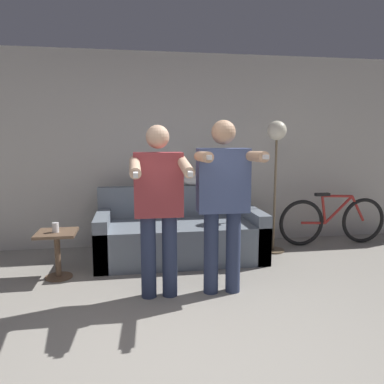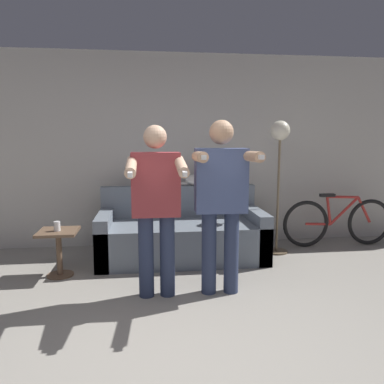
{
  "view_description": "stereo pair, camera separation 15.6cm",
  "coord_description": "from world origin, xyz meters",
  "px_view_note": "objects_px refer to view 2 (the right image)",
  "views": [
    {
      "loc": [
        -0.29,
        -2.23,
        1.48
      ],
      "look_at": [
        0.35,
        1.65,
        0.9
      ],
      "focal_mm": 35.0,
      "sensor_mm": 36.0,
      "label": 1
    },
    {
      "loc": [
        -0.13,
        -2.26,
        1.48
      ],
      "look_at": [
        0.35,
        1.65,
        0.9
      ],
      "focal_mm": 35.0,
      "sensor_mm": 36.0,
      "label": 2
    }
  ],
  "objects_px": {
    "person_left": "(156,200)",
    "cat": "(197,179)",
    "floor_lamp": "(280,148)",
    "cup": "(57,226)",
    "bicycle": "(338,222)",
    "person_right": "(221,195)",
    "couch": "(182,235)",
    "side_table": "(59,244)"
  },
  "relations": [
    {
      "from": "person_right",
      "to": "floor_lamp",
      "type": "xyz_separation_m",
      "value": [
        0.98,
        1.19,
        0.39
      ]
    },
    {
      "from": "cat",
      "to": "floor_lamp",
      "type": "relative_size",
      "value": 0.24
    },
    {
      "from": "cat",
      "to": "floor_lamp",
      "type": "distance_m",
      "value": 1.12
    },
    {
      "from": "side_table",
      "to": "couch",
      "type": "bearing_deg",
      "value": 18.72
    },
    {
      "from": "person_left",
      "to": "floor_lamp",
      "type": "distance_m",
      "value": 2.03
    },
    {
      "from": "cat",
      "to": "side_table",
      "type": "height_order",
      "value": "cat"
    },
    {
      "from": "cup",
      "to": "cat",
      "type": "bearing_deg",
      "value": 27.48
    },
    {
      "from": "person_left",
      "to": "cat",
      "type": "distance_m",
      "value": 1.59
    },
    {
      "from": "couch",
      "to": "cat",
      "type": "height_order",
      "value": "cat"
    },
    {
      "from": "person_right",
      "to": "bicycle",
      "type": "xyz_separation_m",
      "value": [
        1.92,
        1.37,
        -0.62
      ]
    },
    {
      "from": "side_table",
      "to": "floor_lamp",
      "type": "bearing_deg",
      "value": 11.47
    },
    {
      "from": "floor_lamp",
      "to": "bicycle",
      "type": "height_order",
      "value": "floor_lamp"
    },
    {
      "from": "person_left",
      "to": "side_table",
      "type": "distance_m",
      "value": 1.34
    },
    {
      "from": "floor_lamp",
      "to": "bicycle",
      "type": "relative_size",
      "value": 1.08
    },
    {
      "from": "cat",
      "to": "cup",
      "type": "relative_size",
      "value": 3.95
    },
    {
      "from": "side_table",
      "to": "bicycle",
      "type": "xyz_separation_m",
      "value": [
        3.54,
        0.71,
        -0.02
      ]
    },
    {
      "from": "floor_lamp",
      "to": "cup",
      "type": "height_order",
      "value": "floor_lamp"
    },
    {
      "from": "couch",
      "to": "cup",
      "type": "bearing_deg",
      "value": -160.49
    },
    {
      "from": "bicycle",
      "to": "cat",
      "type": "bearing_deg",
      "value": 176.99
    },
    {
      "from": "person_left",
      "to": "floor_lamp",
      "type": "bearing_deg",
      "value": 36.76
    },
    {
      "from": "floor_lamp",
      "to": "bicycle",
      "type": "xyz_separation_m",
      "value": [
        0.93,
        0.18,
        -1.02
      ]
    },
    {
      "from": "couch",
      "to": "cup",
      "type": "height_order",
      "value": "couch"
    },
    {
      "from": "cat",
      "to": "couch",
      "type": "bearing_deg",
      "value": -124.6
    },
    {
      "from": "couch",
      "to": "bicycle",
      "type": "height_order",
      "value": "couch"
    },
    {
      "from": "couch",
      "to": "cup",
      "type": "relative_size",
      "value": 19.51
    },
    {
      "from": "couch",
      "to": "cup",
      "type": "distance_m",
      "value": 1.47
    },
    {
      "from": "person_left",
      "to": "cat",
      "type": "relative_size",
      "value": 3.93
    },
    {
      "from": "person_right",
      "to": "floor_lamp",
      "type": "height_order",
      "value": "floor_lamp"
    },
    {
      "from": "person_right",
      "to": "bicycle",
      "type": "distance_m",
      "value": 2.44
    },
    {
      "from": "person_left",
      "to": "cup",
      "type": "xyz_separation_m",
      "value": [
        -1.03,
        0.64,
        -0.36
      ]
    },
    {
      "from": "couch",
      "to": "side_table",
      "type": "height_order",
      "value": "couch"
    },
    {
      "from": "person_left",
      "to": "person_right",
      "type": "distance_m",
      "value": 0.6
    },
    {
      "from": "person_right",
      "to": "bicycle",
      "type": "bearing_deg",
      "value": 37.43
    },
    {
      "from": "bicycle",
      "to": "side_table",
      "type": "bearing_deg",
      "value": -168.62
    },
    {
      "from": "person_left",
      "to": "couch",
      "type": "bearing_deg",
      "value": 73.08
    },
    {
      "from": "cat",
      "to": "floor_lamp",
      "type": "bearing_deg",
      "value": -15.93
    },
    {
      "from": "cat",
      "to": "side_table",
      "type": "relative_size",
      "value": 0.81
    },
    {
      "from": "couch",
      "to": "bicycle",
      "type": "relative_size",
      "value": 1.28
    },
    {
      "from": "person_right",
      "to": "cup",
      "type": "distance_m",
      "value": 1.79
    },
    {
      "from": "side_table",
      "to": "cup",
      "type": "height_order",
      "value": "cup"
    },
    {
      "from": "couch",
      "to": "floor_lamp",
      "type": "relative_size",
      "value": 1.19
    },
    {
      "from": "floor_lamp",
      "to": "side_table",
      "type": "distance_m",
      "value": 2.84
    }
  ]
}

